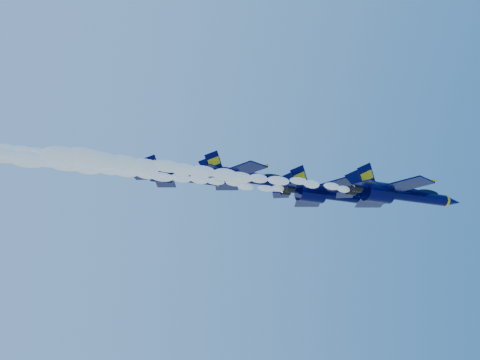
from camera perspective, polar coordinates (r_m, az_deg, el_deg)
name	(u,v)px	position (r m, az deg, el deg)	size (l,w,h in m)	color
jet_lead	(400,194)	(88.75, 14.90, -1.31)	(19.06, 15.63, 7.08)	#000133
smoke_trail_jet_lead	(211,172)	(75.56, -2.76, 0.77)	(40.79, 2.12, 1.91)	white
jet_second	(332,194)	(93.61, 8.76, -1.36)	(19.25, 15.79, 7.15)	#000133
smoke_trail_jet_second	(150,174)	(83.11, -8.49, 0.57)	(40.79, 2.14, 1.93)	white
jet_third	(246,178)	(95.38, 0.61, 0.21)	(18.23, 14.96, 6.77)	#000133
smoke_trail_jet_third	(63,156)	(88.92, -16.42, 2.16)	(40.79, 2.03, 1.83)	white
jet_fourth	(180,177)	(96.67, -5.72, 0.28)	(15.15, 12.43, 5.63)	#000133
smoke_trail_jet_fourth	(0,157)	(93.22, -21.77, 2.06)	(40.79, 1.69, 1.52)	white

